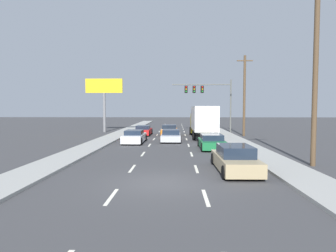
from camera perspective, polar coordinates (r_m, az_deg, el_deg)
ground_plane at (r=37.53m, az=0.67°, el=-1.46°), size 140.00×140.00×0.00m
sidewalk_right at (r=33.04m, az=11.67°, el=-2.07°), size 2.28×80.00×0.14m
sidewalk_left at (r=33.29m, az=-10.56°, el=-2.02°), size 2.28×80.00×0.14m
lane_markings at (r=33.01m, az=0.53°, el=-2.12°), size 3.54×57.00×0.01m
car_red at (r=35.22m, az=-4.82°, el=-0.90°), size 1.90×4.34×1.17m
car_white at (r=27.37m, az=-6.54°, el=-2.11°), size 1.89×4.52×1.20m
car_orange at (r=34.94m, az=0.26°, el=-0.89°), size 1.96×4.36×1.25m
car_silver at (r=28.39m, az=0.59°, el=-1.95°), size 1.95×4.12×1.15m
box_truck at (r=32.00m, az=6.78°, el=1.25°), size 2.53×9.35×3.42m
car_green at (r=23.46m, az=8.50°, el=-3.10°), size 1.99×4.20×1.15m
car_tan at (r=15.35m, az=12.91°, el=-6.34°), size 1.95×4.70×1.32m
traffic_signal_mast at (r=39.99m, az=7.05°, el=6.43°), size 8.00×0.69×7.08m
utility_pole_near at (r=18.12m, az=26.75°, el=8.87°), size 1.80×0.28×9.77m
utility_pole_mid at (r=35.08m, az=14.63°, el=5.89°), size 1.80×0.28×9.26m
roadside_billboard at (r=40.75m, az=-12.33°, el=6.31°), size 5.01×0.36×7.21m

